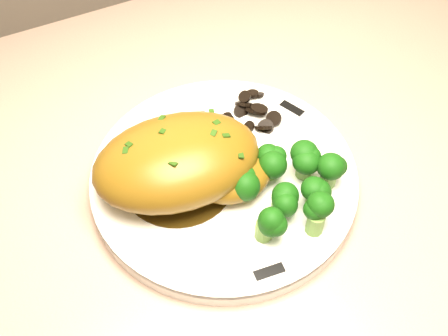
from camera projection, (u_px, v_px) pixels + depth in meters
name	position (u px, v px, depth m)	size (l,w,h in m)	color
counter	(224.00, 294.00, 1.01)	(2.00, 0.66, 0.99)	brown
plate	(224.00, 179.00, 0.62)	(0.29, 0.29, 0.02)	white
rim_accent_0	(292.00, 108.00, 0.68)	(0.03, 0.01, 0.00)	black
rim_accent_1	(112.00, 158.00, 0.63)	(0.03, 0.01, 0.00)	black
rim_accent_2	(269.00, 272.00, 0.54)	(0.03, 0.01, 0.00)	black
gravy_pool	(179.00, 181.00, 0.61)	(0.12, 0.12, 0.00)	#332309
chicken_breast	(183.00, 163.00, 0.58)	(0.19, 0.14, 0.07)	brown
mushroom_pile	(242.00, 118.00, 0.66)	(0.09, 0.06, 0.02)	black
broccoli_florets	(292.00, 188.00, 0.57)	(0.12, 0.11, 0.04)	olive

